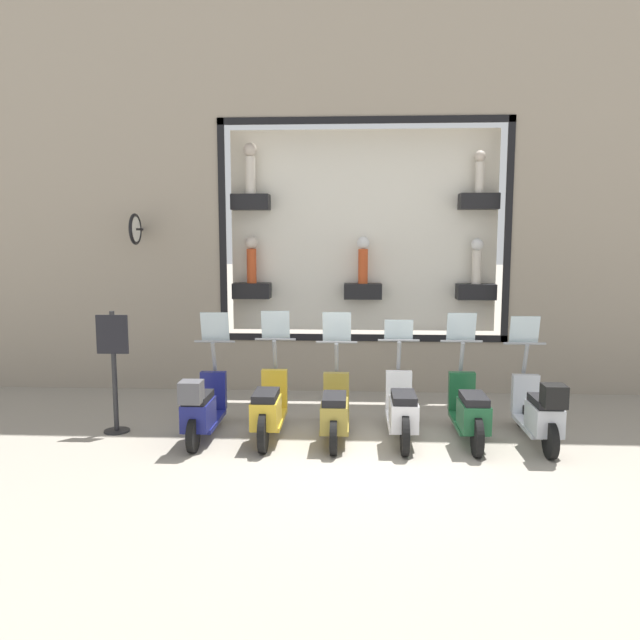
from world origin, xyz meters
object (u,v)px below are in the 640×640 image
Objects in this scene: shop_sign_post at (114,367)px; scooter_yellow_4 at (269,408)px; scooter_silver_0 at (539,412)px; scooter_olive_3 at (335,410)px; scooter_white_2 at (402,410)px; scooter_green_1 at (469,411)px; scooter_navy_5 at (202,407)px.

scooter_yellow_4 is at bearing -95.38° from shop_sign_post.
scooter_silver_0 is 2.72m from scooter_olive_3.
scooter_white_2 is at bearing -93.01° from shop_sign_post.
scooter_green_1 is (0.07, 0.91, -0.02)m from scooter_silver_0.
scooter_yellow_4 is (0.07, 3.63, -0.02)m from scooter_silver_0.
scooter_yellow_4 is at bearing 89.97° from scooter_green_1.
scooter_olive_3 is 3.19m from shop_sign_post.
scooter_white_2 is 0.91m from scooter_olive_3.
scooter_navy_5 is at bearing 91.46° from scooter_white_2.
scooter_silver_0 is 0.99× the size of scooter_yellow_4.
scooter_green_1 is 1.01× the size of scooter_navy_5.
scooter_navy_5 is (-0.07, 1.82, 0.04)m from scooter_olive_3.
scooter_green_1 is 1.04× the size of shop_sign_post.
scooter_yellow_4 is 2.29m from shop_sign_post.
scooter_white_2 is 1.04× the size of shop_sign_post.
shop_sign_post is (0.21, 4.95, 0.50)m from scooter_green_1.
scooter_white_2 is (0.07, 1.82, -0.02)m from scooter_silver_0.
scooter_olive_3 is at bearing -87.90° from scooter_navy_5.
scooter_silver_0 is at bearing -91.36° from scooter_olive_3.
scooter_silver_0 is 5.88m from shop_sign_post.
scooter_yellow_4 reaches higher than scooter_navy_5.
scooter_green_1 is 4.98m from shop_sign_post.
scooter_silver_0 is 1.03× the size of shop_sign_post.
scooter_yellow_4 is (0.00, 1.82, 0.00)m from scooter_white_2.
scooter_navy_5 is at bearing 91.13° from scooter_green_1.
scooter_navy_5 is at bearing 92.10° from scooter_olive_3.
scooter_olive_3 is 1.03× the size of shop_sign_post.
scooter_green_1 is at bearing -89.85° from scooter_olive_3.
scooter_green_1 is at bearing 85.65° from scooter_silver_0.
shop_sign_post is at bearing 77.93° from scooter_navy_5.
scooter_yellow_4 is (0.00, 2.72, 0.00)m from scooter_green_1.
scooter_olive_3 is at bearing 90.17° from scooter_white_2.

